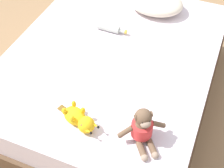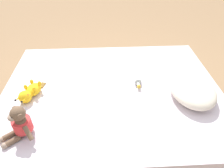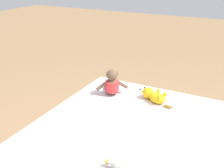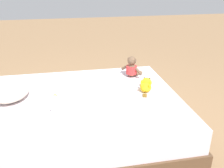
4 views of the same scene
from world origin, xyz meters
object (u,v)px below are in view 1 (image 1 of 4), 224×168
at_px(bed, 112,77).
at_px(glass_bottle, 110,28).
at_px(pillow, 156,3).
at_px(plush_yellow_creature, 80,119).
at_px(plush_monkey, 143,128).

distance_m(bed, glass_bottle, 0.39).
distance_m(pillow, plush_yellow_creature, 1.30).
xyz_separation_m(plush_yellow_creature, glass_bottle, (-0.18, 0.90, -0.02)).
relative_size(plush_monkey, glass_bottle, 1.05).
relative_size(plush_monkey, plush_yellow_creature, 0.80).
height_order(plush_monkey, plush_yellow_creature, plush_monkey).
relative_size(pillow, plush_monkey, 1.79).
xyz_separation_m(bed, plush_yellow_creature, (0.07, -0.67, 0.31)).
xyz_separation_m(plush_monkey, plush_yellow_creature, (-0.37, -0.04, -0.05)).
relative_size(bed, plush_yellow_creature, 5.97).
bearing_deg(glass_bottle, plush_yellow_creature, -78.54).
xyz_separation_m(bed, pillow, (0.13, 0.64, 0.33)).
bearing_deg(pillow, bed, -101.89).
distance_m(bed, plush_monkey, 0.84).
height_order(plush_monkey, glass_bottle, plush_monkey).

